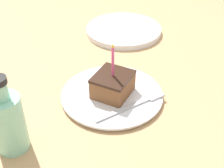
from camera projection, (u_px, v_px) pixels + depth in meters
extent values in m
cube|color=tan|center=(119.00, 109.00, 0.79)|extent=(2.40, 2.40, 0.04)
cylinder|color=silver|center=(112.00, 95.00, 0.80)|extent=(0.25, 0.25, 0.01)
cylinder|color=silver|center=(112.00, 94.00, 0.79)|extent=(0.26, 0.26, 0.01)
cube|color=brown|center=(113.00, 86.00, 0.78)|extent=(0.08, 0.09, 0.05)
cube|color=black|center=(113.00, 76.00, 0.76)|extent=(0.09, 0.09, 0.01)
cylinder|color=#E04C8C|center=(113.00, 62.00, 0.73)|extent=(0.01, 0.01, 0.08)
cone|color=yellow|center=(113.00, 45.00, 0.71)|extent=(0.01, 0.01, 0.01)
cube|color=#B2B2B7|center=(123.00, 110.00, 0.74)|extent=(0.09, 0.14, 0.00)
cube|color=#B2B2B7|center=(155.00, 96.00, 0.78)|extent=(0.04, 0.05, 0.00)
cylinder|color=#8CD1B2|center=(9.00, 124.00, 0.63)|extent=(0.07, 0.07, 0.13)
cylinder|color=#8CD1B2|center=(0.00, 91.00, 0.58)|extent=(0.03, 0.03, 0.04)
cylinder|color=silver|center=(124.00, 30.00, 1.09)|extent=(0.26, 0.26, 0.02)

